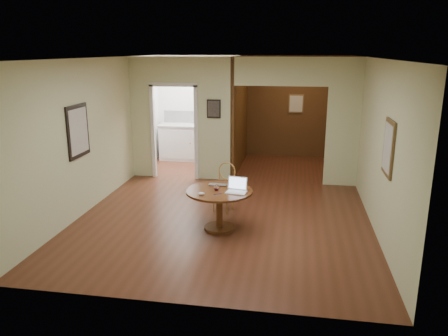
% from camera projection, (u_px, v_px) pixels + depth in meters
% --- Properties ---
extents(floor, '(5.00, 5.00, 0.00)m').
position_uv_depth(floor, '(222.00, 222.00, 7.41)').
color(floor, '#4F2716').
rests_on(floor, ground).
extents(room_shell, '(5.20, 7.50, 5.00)m').
position_uv_depth(room_shell, '(224.00, 119.00, 10.10)').
color(room_shell, white).
rests_on(room_shell, ground).
extents(dining_table, '(1.07, 1.07, 0.67)m').
position_uv_depth(dining_table, '(219.00, 200.00, 7.02)').
color(dining_table, brown).
rests_on(dining_table, ground).
extents(chair, '(0.47, 0.47, 0.88)m').
position_uv_depth(chair, '(225.00, 184.00, 7.88)').
color(chair, '#AE7C3D').
rests_on(chair, ground).
extents(open_laptop, '(0.34, 0.32, 0.22)m').
position_uv_depth(open_laptop, '(237.00, 188.00, 6.90)').
color(open_laptop, white).
rests_on(open_laptop, dining_table).
extents(closed_laptop, '(0.30, 0.20, 0.02)m').
position_uv_depth(closed_laptop, '(217.00, 185.00, 7.18)').
color(closed_laptop, '#A8A7AC').
rests_on(closed_laptop, dining_table).
extents(mouse, '(0.12, 0.09, 0.04)m').
position_uv_depth(mouse, '(201.00, 194.00, 6.73)').
color(mouse, white).
rests_on(mouse, dining_table).
extents(wine_glass, '(0.09, 0.09, 0.10)m').
position_uv_depth(wine_glass, '(217.00, 188.00, 6.95)').
color(wine_glass, white).
rests_on(wine_glass, dining_table).
extents(pen, '(0.11, 0.09, 0.01)m').
position_uv_depth(pen, '(218.00, 194.00, 6.78)').
color(pen, '#0B1651').
rests_on(pen, dining_table).
extents(kitchen_cabinet, '(2.06, 0.60, 0.94)m').
position_uv_depth(kitchen_cabinet, '(198.00, 142.00, 11.50)').
color(kitchen_cabinet, white).
rests_on(kitchen_cabinet, ground).
extents(grocery_bag, '(0.38, 0.36, 0.31)m').
position_uv_depth(grocery_bag, '(228.00, 120.00, 11.21)').
color(grocery_bag, '#C8BB92').
rests_on(grocery_bag, kitchen_cabinet).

